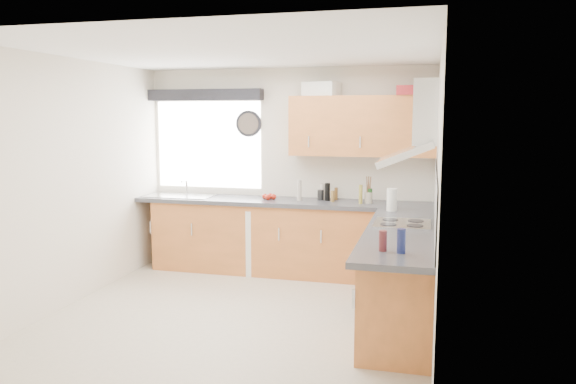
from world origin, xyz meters
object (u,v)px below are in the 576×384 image
(extractor_hood, at_px, (416,132))
(upper_cabinets, at_px, (362,126))
(washing_machine, at_px, (270,240))
(oven, at_px, (401,274))

(extractor_hood, distance_m, upper_cabinets, 1.48)
(extractor_hood, xyz_separation_m, washing_machine, (-1.75, 1.22, -1.37))
(extractor_hood, bearing_deg, washing_machine, 145.12)
(oven, bearing_deg, upper_cabinets, 112.54)
(oven, relative_size, washing_machine, 1.07)
(upper_cabinets, height_order, washing_machine, upper_cabinets)
(extractor_hood, xyz_separation_m, upper_cabinets, (-0.65, 1.33, 0.03))
(extractor_hood, height_order, upper_cabinets, upper_cabinets)
(upper_cabinets, bearing_deg, oven, -67.46)
(extractor_hood, distance_m, washing_machine, 2.54)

